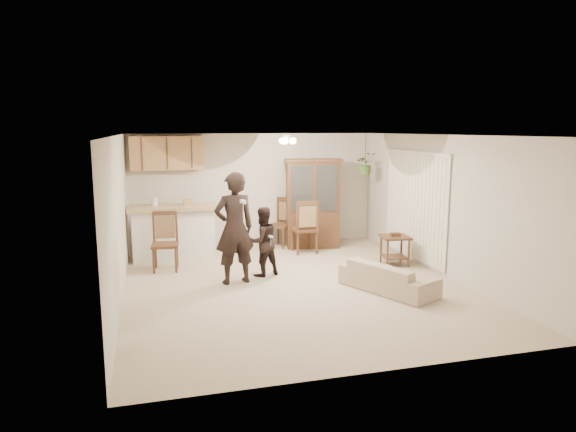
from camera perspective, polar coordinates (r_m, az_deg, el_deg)
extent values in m
plane|color=#B9AA8C|center=(8.72, 0.66, -7.69)|extent=(6.50, 6.50, 0.00)
cube|color=white|center=(8.32, 0.69, 8.97)|extent=(5.50, 6.50, 0.02)
cube|color=beige|center=(11.56, -3.73, 2.94)|extent=(5.50, 0.02, 2.50)
cube|color=beige|center=(5.44, 10.08, -4.86)|extent=(5.50, 0.02, 2.50)
cube|color=beige|center=(8.13, -18.31, -0.39)|extent=(0.02, 6.50, 2.50)
cube|color=beige|center=(9.55, 16.77, 1.12)|extent=(0.02, 6.50, 2.50)
cube|color=silver|center=(10.58, -12.57, -2.03)|extent=(1.60, 0.55, 1.00)
cube|color=tan|center=(10.48, -12.68, 0.92)|extent=(1.75, 0.70, 0.08)
cube|color=olive|center=(11.09, -13.32, 6.82)|extent=(1.50, 0.34, 0.70)
imported|color=#3A6327|center=(11.39, 8.59, 5.78)|extent=(0.43, 0.37, 0.48)
cylinder|color=black|center=(11.37, 8.63, 7.41)|extent=(0.01, 0.01, 0.65)
imported|color=beige|center=(8.47, 11.08, -5.81)|extent=(1.45, 2.01, 0.73)
imported|color=black|center=(8.68, -5.98, -1.69)|extent=(0.72, 0.54, 1.80)
imported|color=black|center=(9.13, -2.87, -2.52)|extent=(0.78, 0.69, 1.35)
cube|color=#3D2416|center=(11.40, 2.75, -1.57)|extent=(1.21, 0.65, 0.76)
cube|color=#3D2416|center=(11.25, 2.79, 3.20)|extent=(1.20, 0.59, 1.15)
cube|color=silver|center=(11.25, 2.79, 3.20)|extent=(0.98, 0.19, 1.00)
cube|color=#3D2416|center=(11.20, 2.81, 6.21)|extent=(1.31, 0.69, 0.06)
cube|color=#3D2416|center=(10.06, 11.81, -2.30)|extent=(0.59, 0.59, 0.04)
cube|color=#3D2416|center=(10.15, 11.74, -4.49)|extent=(0.49, 0.49, 0.03)
cube|color=#3D2416|center=(10.05, 11.83, -2.01)|extent=(0.20, 0.15, 0.06)
cube|color=#3D2416|center=(9.75, -13.50, -3.17)|extent=(0.53, 0.53, 0.05)
cube|color=#957B4A|center=(9.69, -13.57, -1.48)|extent=(0.36, 0.08, 0.42)
cube|color=#3D2416|center=(9.64, -13.63, 0.11)|extent=(0.44, 0.09, 0.08)
cube|color=#3D2416|center=(11.42, -0.83, -1.04)|extent=(0.68, 0.68, 0.05)
cube|color=#957B4A|center=(11.37, -0.83, 0.41)|extent=(0.27, 0.29, 0.42)
cube|color=#3D2416|center=(11.33, -0.83, 1.76)|extent=(0.33, 0.35, 0.08)
cube|color=#3D2416|center=(10.85, 1.85, -1.48)|extent=(0.51, 0.51, 0.05)
cube|color=#957B4A|center=(10.80, 1.86, 0.12)|extent=(0.37, 0.05, 0.44)
cube|color=#3D2416|center=(10.75, 1.87, 1.61)|extent=(0.46, 0.05, 0.09)
cube|color=white|center=(8.17, -5.01, 1.59)|extent=(0.08, 0.17, 0.05)
cube|color=white|center=(8.87, -1.92, -2.31)|extent=(0.07, 0.11, 0.03)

